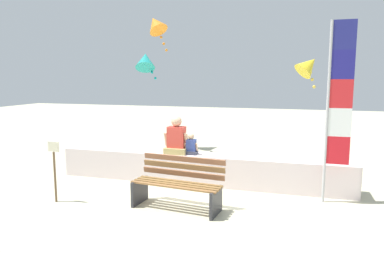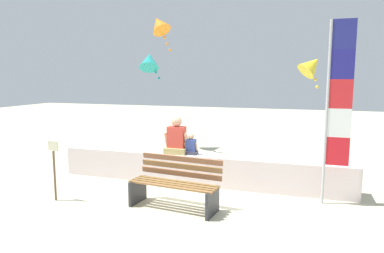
% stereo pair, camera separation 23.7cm
% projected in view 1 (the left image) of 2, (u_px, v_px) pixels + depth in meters
% --- Properties ---
extents(ground_plane, '(40.00, 40.00, 0.00)m').
position_uv_depth(ground_plane, '(188.00, 196.00, 6.87)').
color(ground_plane, beige).
extents(seawall_ledge, '(6.37, 0.56, 0.64)m').
position_uv_depth(seawall_ledge, '(200.00, 169.00, 7.67)').
color(seawall_ledge, silver).
rests_on(seawall_ledge, ground).
extents(park_bench, '(1.65, 0.79, 0.88)m').
position_uv_depth(park_bench, '(178.00, 185.00, 6.22)').
color(park_bench, olive).
rests_on(park_bench, ground).
extents(person_adult, '(0.54, 0.39, 0.82)m').
position_uv_depth(person_adult, '(177.00, 139.00, 7.68)').
color(person_adult, tan).
rests_on(person_adult, seawall_ledge).
extents(person_child, '(0.30, 0.22, 0.46)m').
position_uv_depth(person_child, '(191.00, 146.00, 7.61)').
color(person_child, '#36394B').
rests_on(person_child, seawall_ledge).
extents(flag_banner, '(0.43, 0.05, 3.28)m').
position_uv_depth(flag_banner, '(336.00, 101.00, 6.25)').
color(flag_banner, '#B7B7BC').
rests_on(flag_banner, ground).
extents(kite_yellow, '(0.86, 0.79, 0.93)m').
position_uv_depth(kite_yellow, '(309.00, 66.00, 9.02)').
color(kite_yellow, yellow).
extents(kite_teal, '(0.83, 0.94, 0.95)m').
position_uv_depth(kite_teal, '(145.00, 61.00, 10.88)').
color(kite_teal, teal).
extents(kite_orange, '(0.89, 0.83, 1.11)m').
position_uv_depth(kite_orange, '(156.00, 24.00, 10.23)').
color(kite_orange, orange).
extents(sign_post, '(0.24, 0.05, 1.13)m').
position_uv_depth(sign_post, '(54.00, 166.00, 6.46)').
color(sign_post, brown).
rests_on(sign_post, ground).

